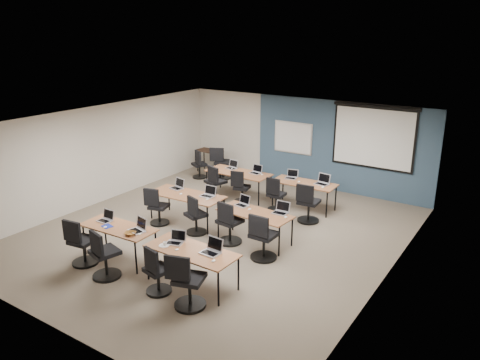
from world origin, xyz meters
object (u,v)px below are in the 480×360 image
Objects in this scene: task_chair_5 at (195,218)px; task_chair_10 at (275,197)px; whiteboard at (293,138)px; spare_chair_b at (199,167)px; laptop_2 at (176,240)px; laptop_6 at (243,203)px; training_table_back_left at (238,174)px; task_chair_1 at (104,258)px; laptop_5 at (208,194)px; laptop_7 at (281,210)px; laptop_4 at (178,186)px; task_chair_6 at (229,226)px; training_table_back_right at (304,184)px; task_chair_11 at (308,206)px; task_chair_3 at (187,285)px; task_chair_4 at (157,209)px; laptop_3 at (212,249)px; laptop_10 at (291,176)px; task_chair_9 at (241,190)px; laptop_0 at (106,218)px; utility_table at (209,153)px; training_table_front_left at (118,229)px; laptop_8 at (232,166)px; training_table_front_right at (191,252)px; projector_screen at (374,134)px; spare_chair_a at (222,165)px; training_table_mid_right at (255,214)px; task_chair_2 at (157,274)px; task_chair_0 at (81,246)px; laptop_1 at (138,228)px; task_chair_8 at (215,186)px; laptop_11 at (323,182)px; training_table_mid_left at (186,196)px.

task_chair_5 is 1.02× the size of task_chair_10.
whiteboard is 3.18m from spare_chair_b.
laptop_2 is 1.02× the size of laptop_6.
task_chair_1 is (0.42, -5.37, -0.26)m from training_table_back_left.
laptop_7 is (2.03, 0.02, -0.00)m from laptop_5.
laptop_4 is 0.32× the size of task_chair_6.
training_table_back_right is 1.66× the size of task_chair_11.
task_chair_11 is at bearing 80.86° from task_chair_1.
laptop_4 is at bearing 120.66° from task_chair_1.
task_chair_3 is 1.08× the size of task_chair_4.
laptop_10 is (-0.86, 4.82, -0.01)m from laptop_3.
laptop_5 reaches higher than task_chair_9.
laptop_0 is 2.49m from laptop_4.
laptop_7 is at bearing -33.68° from utility_table.
training_table_front_left is at bearing -66.38° from utility_table.
laptop_8 reaches higher than spare_chair_b.
training_table_front_right is 7.42m from utility_table.
task_chair_6 reaches higher than utility_table.
task_chair_5 is (-2.59, -4.74, -1.48)m from projector_screen.
task_chair_10 is at bearing -52.63° from spare_chair_a.
training_table_back_left is at bearing 134.22° from training_table_mid_right.
training_table_front_right is at bearing 73.09° from task_chair_2.
projector_screen is at bearing 86.62° from laptop_3.
task_chair_0 is (-2.41, -5.42, -0.26)m from training_table_back_right.
task_chair_3 is (2.81, -0.02, 0.01)m from task_chair_0.
task_chair_1 is at bearing -110.77° from projector_screen.
spare_chair_b is (-2.56, 5.25, -0.40)m from laptop_1.
laptop_1 is at bearing -58.35° from task_chair_8.
projector_screen is 4.25m from laptop_7.
laptop_0 is 3.09m from laptop_6.
task_chair_8 reaches higher than laptop_0.
spare_chair_a is at bearing 116.03° from laptop_4.
laptop_1 reaches higher than training_table_back_right.
task_chair_11 reaches higher than task_chair_10.
laptop_11 is 4.52m from spare_chair_b.
laptop_11 reaches higher than task_chair_10.
task_chair_8 is at bearing 94.70° from laptop_4.
utility_table is (-3.73, 3.66, -0.14)m from laptop_6.
laptop_4 is 0.99× the size of laptop_5.
laptop_10 is at bearing 63.06° from task_chair_0.
task_chair_6 is (0.00, 1.79, -0.36)m from laptop_2.
training_table_front_left is 4.98× the size of laptop_5.
task_chair_2 reaches higher than training_table_front_right.
laptop_0 is at bearing -112.15° from laptop_11.
task_chair_3 is (-0.79, -7.24, -1.45)m from projector_screen.
laptop_11 reaches higher than training_table_back_right.
projector_screen is 2.46× the size of task_chair_5.
task_chair_4 is at bearing 146.01° from training_table_front_right.
task_chair_8 is at bearing -143.95° from projector_screen.
whiteboard reaches higher than training_table_mid_left.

